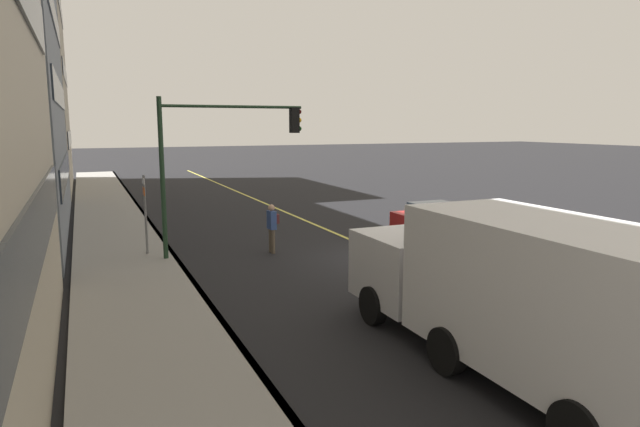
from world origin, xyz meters
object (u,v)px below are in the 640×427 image
object	(u,v)px
street_sign_post	(145,210)
truck_white	(523,293)
car_navy	(571,260)
traffic_light_mast	(221,147)
pedestrian_with_backpack	(272,224)
car_red	(437,224)

from	to	relation	value
street_sign_post	truck_white	bearing A→B (deg)	-156.73
car_navy	traffic_light_mast	world-z (taller)	traffic_light_mast
pedestrian_with_backpack	street_sign_post	world-z (taller)	street_sign_post
car_navy	pedestrian_with_backpack	xyz separation A→B (m)	(7.30, 6.61, 0.31)
car_red	car_navy	size ratio (longest dim) A/B	1.07
truck_white	car_red	bearing A→B (deg)	-27.85
car_red	car_navy	distance (m)	6.13
car_navy	truck_white	distance (m)	6.89
car_navy	traffic_light_mast	distance (m)	11.59
car_navy	truck_white	xyz separation A→B (m)	(-3.93, 5.59, 0.86)
pedestrian_with_backpack	traffic_light_mast	distance (m)	3.31
car_red	pedestrian_with_backpack	bearing A→B (deg)	79.50
traffic_light_mast	car_red	bearing A→B (deg)	-98.75
car_red	traffic_light_mast	xyz separation A→B (m)	(1.25, 8.11, 3.05)
car_navy	pedestrian_with_backpack	distance (m)	9.85
truck_white	traffic_light_mast	bearing A→B (deg)	13.91
truck_white	street_sign_post	world-z (taller)	truck_white
pedestrian_with_backpack	street_sign_post	distance (m)	4.43
truck_white	street_sign_post	xyz separation A→B (m)	(12.27, 5.28, 0.11)
street_sign_post	car_navy	bearing A→B (deg)	-127.50
car_red	street_sign_post	bearing A→B (deg)	78.19
traffic_light_mast	street_sign_post	world-z (taller)	traffic_light_mast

